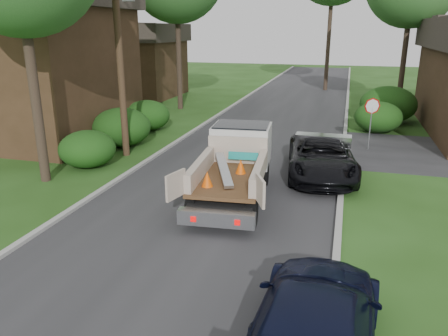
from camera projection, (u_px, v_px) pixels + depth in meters
ground at (207, 209)px, 14.02m from camera, size 120.00×120.00×0.00m
road at (265, 138)px, 23.19m from camera, size 8.00×90.00×0.02m
curb_left at (192, 132)px, 24.23m from camera, size 0.20×90.00×0.12m
curb_right at (345, 142)px, 22.11m from camera, size 0.20×90.00×0.12m
stop_sign at (372, 113)px, 20.39m from camera, size 0.71×0.32×2.48m
utility_pole at (118, 38)px, 18.42m from camera, size 2.42×1.25×10.00m
house_left_near at (24, 54)px, 22.22m from camera, size 9.72×8.64×8.40m
house_left_far at (134, 59)px, 36.73m from camera, size 7.56×7.56×6.00m
hedge_left_a at (87, 149)px, 18.14m from camera, size 2.34×2.34×1.53m
hedge_left_b at (121, 127)px, 21.37m from camera, size 2.86×2.86×1.87m
hedge_left_c at (147, 115)px, 24.68m from camera, size 2.60×2.60×1.70m
hedge_right_a at (378, 117)px, 24.18m from camera, size 2.60×2.60×1.70m
hedge_right_b at (388, 104)px, 26.67m from camera, size 3.38×3.38×2.21m
flatbed_truck at (237, 159)px, 15.28m from camera, size 2.91×6.00×2.20m
black_pickup at (322, 157)px, 17.07m from camera, size 3.15×5.73×1.52m
navy_suv at (313, 328)px, 7.31m from camera, size 2.41×5.36×1.53m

